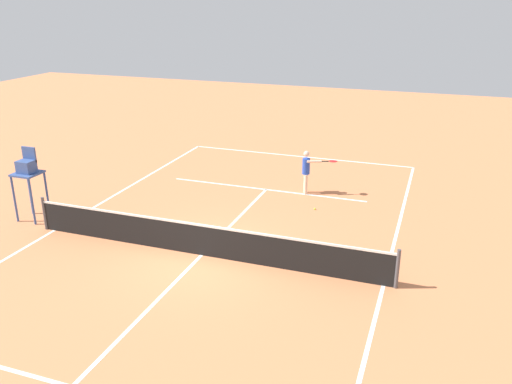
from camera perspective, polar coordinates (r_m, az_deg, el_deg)
The scene contains 6 objects.
ground_plane at distance 15.32m, azimuth -5.84°, elevation -6.74°, with size 60.00×60.00×0.00m, color #D37A4C.
court_lines at distance 15.31m, azimuth -5.84°, elevation -6.73°, with size 10.28×21.09×0.01m.
tennis_net at distance 15.10m, azimuth -5.91°, elevation -5.06°, with size 10.88×0.10×1.07m.
player_serving at distance 19.63m, azimuth 5.53°, elevation 2.52°, with size 1.29×0.60×1.64m.
tennis_ball at distance 18.43m, azimuth 6.32°, elevation -1.81°, with size 0.07×0.07×0.07m, color #CCE033.
umpire_chair at distance 18.57m, azimuth -23.28°, elevation 1.93°, with size 0.80×0.80×2.41m.
Camera 1 is at (-6.00, 12.26, 6.94)m, focal length 37.33 mm.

